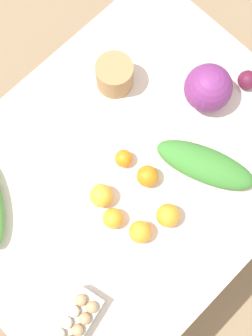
{
  "coord_description": "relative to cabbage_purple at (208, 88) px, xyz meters",
  "views": [
    {
      "loc": [
        -0.31,
        -0.31,
        2.37
      ],
      "look_at": [
        0.0,
        0.0,
        0.74
      ],
      "focal_mm": 50.0,
      "sensor_mm": 36.0,
      "label": 1
    }
  ],
  "objects": [
    {
      "name": "ground_plane",
      "position": [
        -0.41,
        0.01,
        -0.8
      ],
      "size": [
        8.0,
        8.0,
        0.0
      ],
      "primitive_type": "plane",
      "color": "#937A5B"
    },
    {
      "name": "cabbage_purple",
      "position": [
        0.0,
        0.0,
        0.0
      ],
      "size": [
        0.18,
        0.18,
        0.18
      ],
      "primitive_type": "sphere",
      "color": "#7A2D75",
      "rests_on": "dining_table"
    },
    {
      "name": "orange_1",
      "position": [
        -0.55,
        -0.0,
        -0.05
      ],
      "size": [
        0.08,
        0.08,
        0.08
      ],
      "primitive_type": "sphere",
      "color": "#F9A833",
      "rests_on": "dining_table"
    },
    {
      "name": "orange_5",
      "position": [
        -0.43,
        -0.22,
        -0.05
      ],
      "size": [
        0.08,
        0.08,
        0.08
      ],
      "primitive_type": "sphere",
      "color": "orange",
      "rests_on": "dining_table"
    },
    {
      "name": "paper_bag",
      "position": [
        -0.2,
        0.29,
        -0.03
      ],
      "size": [
        0.14,
        0.14,
        0.12
      ],
      "primitive_type": "cylinder",
      "color": "#A87F51",
      "rests_on": "dining_table"
    },
    {
      "name": "egg_carton",
      "position": [
        -0.92,
        -0.25,
        -0.05
      ],
      "size": [
        0.26,
        0.15,
        0.09
      ],
      "rotation": [
        0.0,
        0.0,
        3.37
      ],
      "color": "#B7B7B2",
      "rests_on": "dining_table"
    },
    {
      "name": "orange_4",
      "position": [
        -0.54,
        -0.19,
        -0.05
      ],
      "size": [
        0.08,
        0.08,
        0.08
      ],
      "primitive_type": "sphere",
      "color": "orange",
      "rests_on": "dining_table"
    },
    {
      "name": "greens_bunch_kale",
      "position": [
        -0.21,
        -0.18,
        -0.05
      ],
      "size": [
        0.26,
        0.39,
        0.08
      ],
      "primitive_type": "ellipsoid",
      "rotation": [
        0.0,
        0.0,
        5.1
      ],
      "color": "#3D8433",
      "rests_on": "dining_table"
    },
    {
      "name": "orange_2",
      "position": [
        -0.38,
        -0.07,
        -0.05
      ],
      "size": [
        0.08,
        0.08,
        0.08
      ],
      "primitive_type": "sphere",
      "color": "orange",
      "rests_on": "dining_table"
    },
    {
      "name": "orange_0",
      "position": [
        -0.58,
        -0.09,
        -0.05
      ],
      "size": [
        0.07,
        0.07,
        0.07
      ],
      "primitive_type": "sphere",
      "color": "orange",
      "rests_on": "dining_table"
    },
    {
      "name": "dining_table",
      "position": [
        -0.41,
        0.01,
        -0.17
      ],
      "size": [
        1.37,
        1.07,
        0.72
      ],
      "color": "silver",
      "rests_on": "ground_plane"
    },
    {
      "name": "beet_root",
      "position": [
        0.15,
        -0.07,
        -0.05
      ],
      "size": [
        0.07,
        0.07,
        0.07
      ],
      "primitive_type": "sphere",
      "color": "#5B1933",
      "rests_on": "dining_table"
    },
    {
      "name": "orange_3",
      "position": [
        -0.39,
        0.04,
        -0.06
      ],
      "size": [
        0.06,
        0.06,
        0.06
      ],
      "primitive_type": "sphere",
      "color": "orange",
      "rests_on": "dining_table"
    }
  ]
}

